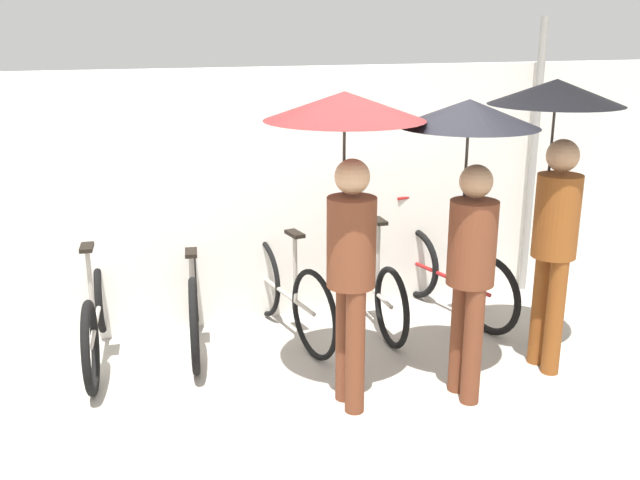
# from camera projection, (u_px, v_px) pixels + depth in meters

# --- Properties ---
(ground_plane) EXTENTS (30.00, 30.00, 0.00)m
(ground_plane) POSITION_uv_depth(u_px,v_px,m) (354.00, 425.00, 4.64)
(ground_plane) COLOR #9E998E
(back_wall) EXTENTS (11.17, 0.12, 2.17)m
(back_wall) POSITION_uv_depth(u_px,v_px,m) (269.00, 197.00, 6.13)
(back_wall) COLOR silver
(back_wall) RESTS_ON ground
(parked_bicycle_0) EXTENTS (0.44, 1.76, 1.00)m
(parked_bicycle_0) POSITION_uv_depth(u_px,v_px,m) (96.00, 315.00, 5.48)
(parked_bicycle_0) COLOR black
(parked_bicycle_0) RESTS_ON ground
(parked_bicycle_1) EXTENTS (0.47, 1.69, 1.10)m
(parked_bicycle_1) POSITION_uv_depth(u_px,v_px,m) (194.00, 300.00, 5.73)
(parked_bicycle_1) COLOR black
(parked_bicycle_1) RESTS_ON ground
(parked_bicycle_2) EXTENTS (0.45, 1.70, 1.00)m
(parked_bicycle_2) POSITION_uv_depth(u_px,v_px,m) (286.00, 292.00, 5.91)
(parked_bicycle_2) COLOR black
(parked_bicycle_2) RESTS_ON ground
(parked_bicycle_3) EXTENTS (0.44, 1.66, 0.98)m
(parked_bicycle_3) POSITION_uv_depth(u_px,v_px,m) (370.00, 284.00, 6.16)
(parked_bicycle_3) COLOR black
(parked_bicycle_3) RESTS_ON ground
(parked_bicycle_4) EXTENTS (0.52, 1.66, 1.00)m
(parked_bicycle_4) POSITION_uv_depth(u_px,v_px,m) (449.00, 276.00, 6.35)
(parked_bicycle_4) COLOR black
(parked_bicycle_4) RESTS_ON ground
(pedestrian_leading) EXTENTS (1.03, 1.03, 2.11)m
(pedestrian_leading) POSITION_uv_depth(u_px,v_px,m) (347.00, 163.00, 4.50)
(pedestrian_leading) COLOR brown
(pedestrian_leading) RESTS_ON ground
(pedestrian_center) EXTENTS (0.92, 0.92, 2.05)m
(pedestrian_center) POSITION_uv_depth(u_px,v_px,m) (470.00, 174.00, 4.64)
(pedestrian_center) COLOR brown
(pedestrian_center) RESTS_ON ground
(pedestrian_trailing) EXTENTS (0.95, 0.95, 2.14)m
(pedestrian_trailing) POSITION_uv_depth(u_px,v_px,m) (556.00, 150.00, 5.04)
(pedestrian_trailing) COLOR brown
(pedestrian_trailing) RESTS_ON ground
(awning_pole) EXTENTS (0.07, 0.07, 2.58)m
(awning_pole) POSITION_uv_depth(u_px,v_px,m) (533.00, 159.00, 6.70)
(awning_pole) COLOR gray
(awning_pole) RESTS_ON ground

